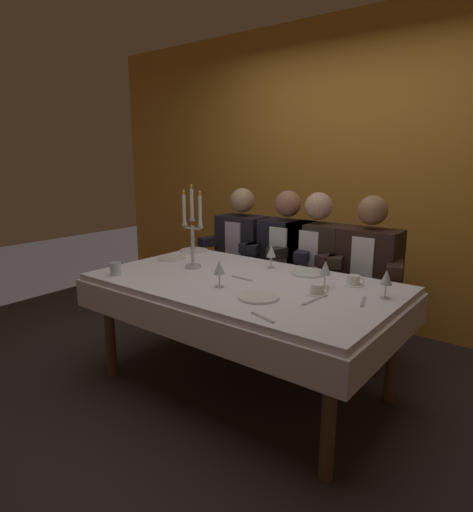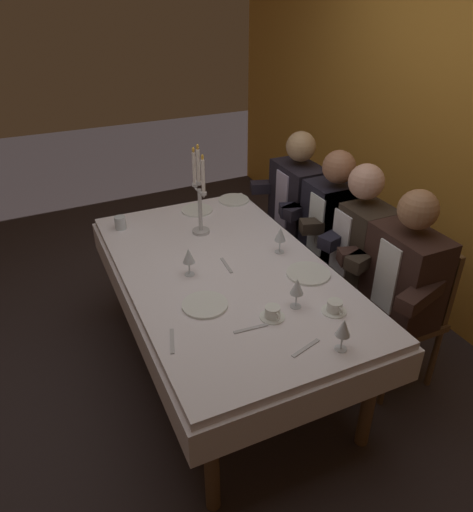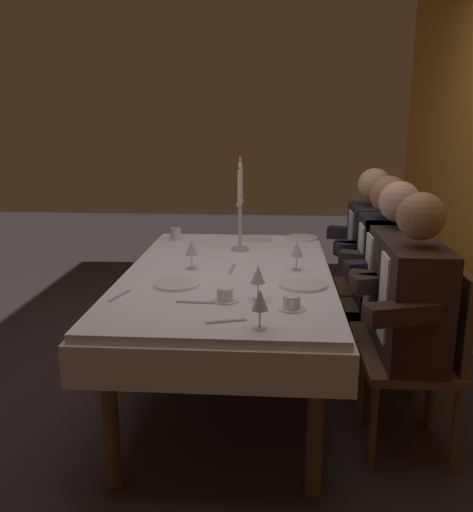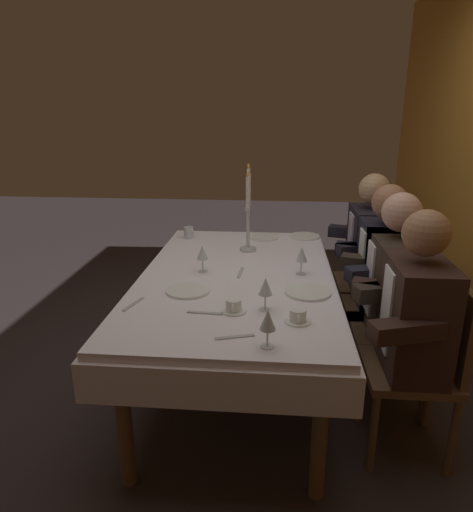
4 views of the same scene
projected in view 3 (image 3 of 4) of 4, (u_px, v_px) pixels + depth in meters
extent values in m
plane|color=#2F2728|center=(228.00, 394.00, 3.15)|extent=(12.00, 12.00, 0.00)
cube|color=white|center=(228.00, 274.00, 2.98)|extent=(1.90, 1.10, 0.04)
cube|color=white|center=(228.00, 293.00, 3.00)|extent=(1.94, 1.14, 0.18)
cylinder|color=brown|center=(178.00, 290.00, 3.90)|extent=(0.07, 0.07, 0.70)
cylinder|color=brown|center=(110.00, 411.00, 2.29)|extent=(0.07, 0.07, 0.70)
cylinder|color=brown|center=(299.00, 293.00, 3.84)|extent=(0.07, 0.07, 0.70)
cylinder|color=brown|center=(315.00, 419.00, 2.24)|extent=(0.07, 0.07, 0.70)
cylinder|color=silver|center=(240.00, 249.00, 3.42)|extent=(0.11, 0.11, 0.02)
cylinder|color=silver|center=(240.00, 226.00, 3.38)|extent=(0.02, 0.02, 0.28)
cylinder|color=silver|center=(240.00, 197.00, 3.34)|extent=(0.04, 0.04, 0.02)
cylinder|color=white|center=(240.00, 179.00, 3.31)|extent=(0.02, 0.02, 0.20)
ellipsoid|color=yellow|center=(240.00, 159.00, 3.28)|extent=(0.02, 0.02, 0.03)
cylinder|color=silver|center=(240.00, 207.00, 3.32)|extent=(0.07, 0.01, 0.01)
cylinder|color=silver|center=(239.00, 205.00, 3.27)|extent=(0.04, 0.04, 0.02)
cylinder|color=white|center=(239.00, 187.00, 3.25)|extent=(0.02, 0.02, 0.20)
ellipsoid|color=yellow|center=(239.00, 167.00, 3.22)|extent=(0.02, 0.02, 0.03)
cylinder|color=silver|center=(241.00, 205.00, 3.39)|extent=(0.07, 0.01, 0.01)
cylinder|color=silver|center=(241.00, 201.00, 3.42)|extent=(0.04, 0.04, 0.02)
cylinder|color=white|center=(241.00, 184.00, 3.39)|extent=(0.02, 0.02, 0.20)
ellipsoid|color=yellow|center=(241.00, 165.00, 3.36)|extent=(0.02, 0.02, 0.03)
cylinder|color=white|center=(303.00, 284.00, 2.70)|extent=(0.24, 0.24, 0.01)
cylinder|color=white|center=(177.00, 284.00, 2.71)|extent=(0.23, 0.23, 0.01)
cylinder|color=white|center=(301.00, 238.00, 3.75)|extent=(0.22, 0.22, 0.01)
cylinder|color=white|center=(256.00, 239.00, 3.72)|extent=(0.22, 0.22, 0.01)
cylinder|color=silver|center=(192.00, 268.00, 3.01)|extent=(0.06, 0.06, 0.00)
cylinder|color=silver|center=(192.00, 261.00, 3.00)|extent=(0.01, 0.01, 0.07)
cone|color=silver|center=(192.00, 247.00, 2.98)|extent=(0.07, 0.07, 0.08)
cylinder|color=maroon|center=(192.00, 252.00, 2.99)|extent=(0.04, 0.04, 0.03)
cylinder|color=silver|center=(296.00, 270.00, 2.98)|extent=(0.06, 0.06, 0.00)
cylinder|color=silver|center=(296.00, 263.00, 2.97)|extent=(0.01, 0.01, 0.07)
cone|color=silver|center=(297.00, 249.00, 2.95)|extent=(0.07, 0.07, 0.08)
cylinder|color=silver|center=(260.00, 328.00, 2.15)|extent=(0.06, 0.06, 0.00)
cylinder|color=silver|center=(260.00, 319.00, 2.14)|extent=(0.01, 0.01, 0.07)
cone|color=silver|center=(260.00, 300.00, 2.12)|extent=(0.07, 0.07, 0.08)
cylinder|color=#E0D172|center=(260.00, 306.00, 2.13)|extent=(0.04, 0.04, 0.03)
cylinder|color=silver|center=(258.00, 299.00, 2.50)|extent=(0.06, 0.06, 0.00)
cylinder|color=silver|center=(258.00, 291.00, 2.49)|extent=(0.01, 0.01, 0.07)
cone|color=silver|center=(258.00, 274.00, 2.47)|extent=(0.07, 0.07, 0.08)
cylinder|color=maroon|center=(258.00, 279.00, 2.47)|extent=(0.04, 0.04, 0.03)
cylinder|color=silver|center=(176.00, 234.00, 3.70)|extent=(0.07, 0.07, 0.08)
cylinder|color=white|center=(225.00, 300.00, 2.48)|extent=(0.12, 0.12, 0.01)
cylinder|color=white|center=(225.00, 294.00, 2.47)|extent=(0.08, 0.08, 0.05)
torus|color=white|center=(224.00, 297.00, 2.42)|extent=(0.04, 0.01, 0.04)
cylinder|color=white|center=(291.00, 308.00, 2.38)|extent=(0.12, 0.12, 0.01)
cylinder|color=white|center=(292.00, 302.00, 2.37)|extent=(0.08, 0.08, 0.05)
torus|color=white|center=(292.00, 305.00, 2.32)|extent=(0.04, 0.01, 0.04)
cube|color=#B7B7BC|center=(226.00, 321.00, 2.22)|extent=(0.07, 0.17, 0.01)
cube|color=#B7B7BC|center=(195.00, 302.00, 2.45)|extent=(0.03, 0.17, 0.01)
cube|color=#B7B7BC|center=(232.00, 269.00, 2.99)|extent=(0.17, 0.03, 0.01)
cube|color=#B7B7BC|center=(120.00, 296.00, 2.54)|extent=(0.17, 0.07, 0.01)
cylinder|color=brown|center=(336.00, 311.00, 3.88)|extent=(0.04, 0.04, 0.42)
cylinder|color=brown|center=(342.00, 331.00, 3.54)|extent=(0.04, 0.04, 0.42)
cylinder|color=brown|center=(388.00, 313.00, 3.86)|extent=(0.04, 0.04, 0.42)
cylinder|color=brown|center=(399.00, 332.00, 3.51)|extent=(0.04, 0.04, 0.42)
cube|color=brown|center=(368.00, 289.00, 3.64)|extent=(0.42, 0.42, 0.04)
cube|color=brown|center=(400.00, 255.00, 3.57)|extent=(0.38, 0.04, 0.44)
cube|color=black|center=(371.00, 247.00, 3.57)|extent=(0.42, 0.26, 0.54)
cube|color=#B7ADCE|center=(350.00, 242.00, 3.57)|extent=(0.16, 0.01, 0.40)
sphere|color=tan|center=(374.00, 185.00, 3.47)|extent=(0.21, 0.21, 0.21)
cube|color=black|center=(351.00, 234.00, 3.78)|extent=(0.19, 0.34, 0.08)
cube|color=black|center=(361.00, 248.00, 3.35)|extent=(0.19, 0.34, 0.08)
cylinder|color=brown|center=(344.00, 336.00, 3.44)|extent=(0.04, 0.04, 0.42)
cylinder|color=brown|center=(352.00, 361.00, 3.09)|extent=(0.04, 0.04, 0.42)
cylinder|color=brown|center=(402.00, 338.00, 3.42)|extent=(0.04, 0.04, 0.42)
cylinder|color=brown|center=(416.00, 363.00, 3.07)|extent=(0.04, 0.04, 0.42)
cube|color=brown|center=(381.00, 312.00, 3.20)|extent=(0.42, 0.42, 0.04)
cube|color=brown|center=(417.00, 274.00, 3.13)|extent=(0.38, 0.04, 0.44)
cube|color=black|center=(384.00, 265.00, 3.13)|extent=(0.42, 0.26, 0.54)
cube|color=white|center=(360.00, 259.00, 3.13)|extent=(0.16, 0.01, 0.40)
sphere|color=#9E6A4D|center=(389.00, 194.00, 3.03)|extent=(0.21, 0.21, 0.21)
cube|color=black|center=(361.00, 249.00, 3.34)|extent=(0.19, 0.34, 0.08)
cube|color=black|center=(373.00, 268.00, 2.91)|extent=(0.19, 0.34, 0.08)
cylinder|color=brown|center=(350.00, 354.00, 3.18)|extent=(0.04, 0.04, 0.42)
cylinder|color=brown|center=(359.00, 383.00, 2.83)|extent=(0.04, 0.04, 0.42)
cylinder|color=brown|center=(413.00, 356.00, 3.15)|extent=(0.04, 0.04, 0.42)
cylinder|color=brown|center=(429.00, 386.00, 2.81)|extent=(0.04, 0.04, 0.42)
cube|color=brown|center=(390.00, 330.00, 2.94)|extent=(0.42, 0.42, 0.04)
cube|color=brown|center=(430.00, 288.00, 2.86)|extent=(0.38, 0.04, 0.44)
cube|color=#2E251D|center=(394.00, 278.00, 2.87)|extent=(0.42, 0.26, 0.54)
cube|color=white|center=(368.00, 272.00, 2.87)|extent=(0.16, 0.01, 0.40)
sphere|color=#D5A28A|center=(399.00, 202.00, 2.77)|extent=(0.21, 0.21, 0.21)
cube|color=#2E251D|center=(368.00, 260.00, 3.08)|extent=(0.19, 0.34, 0.08)
cube|color=#2E251D|center=(383.00, 283.00, 2.65)|extent=(0.19, 0.34, 0.08)
cylinder|color=brown|center=(361.00, 389.00, 2.77)|extent=(0.04, 0.04, 0.42)
cylinder|color=brown|center=(373.00, 428.00, 2.42)|extent=(0.04, 0.04, 0.42)
cylinder|color=brown|center=(433.00, 392.00, 2.75)|extent=(0.04, 0.04, 0.42)
cylinder|color=brown|center=(456.00, 431.00, 2.40)|extent=(0.04, 0.04, 0.42)
cube|color=brown|center=(408.00, 364.00, 2.53)|extent=(0.42, 0.42, 0.04)
cube|color=brown|center=(455.00, 316.00, 2.46)|extent=(0.38, 0.04, 0.44)
cube|color=#311E1A|center=(413.00, 305.00, 2.46)|extent=(0.42, 0.26, 0.54)
cube|color=white|center=(383.00, 298.00, 2.46)|extent=(0.16, 0.01, 0.40)
sphere|color=#A0704E|center=(421.00, 216.00, 2.36)|extent=(0.21, 0.21, 0.21)
cube|color=#311E1A|center=(382.00, 282.00, 2.67)|extent=(0.19, 0.34, 0.08)
cube|color=#311E1A|center=(402.00, 313.00, 2.24)|extent=(0.19, 0.34, 0.08)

